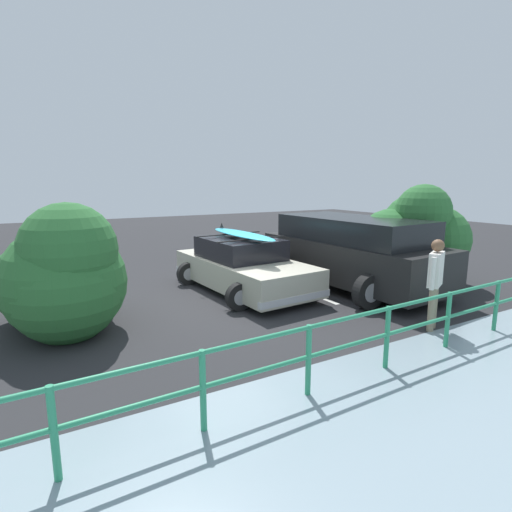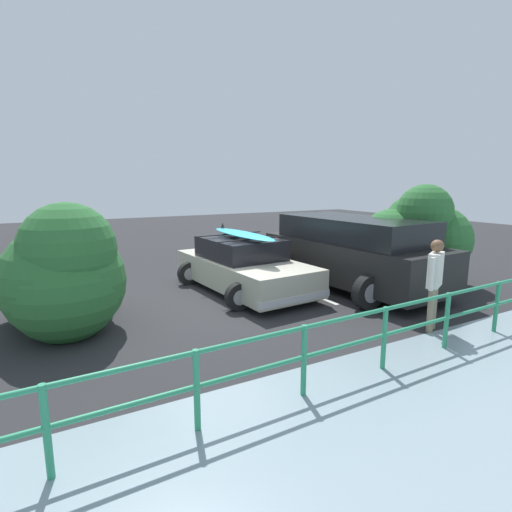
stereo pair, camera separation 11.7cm
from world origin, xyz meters
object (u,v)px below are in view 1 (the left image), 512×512
at_px(suv_car, 351,251).
at_px(person_bystander, 435,276).
at_px(sedan_car, 243,266).
at_px(bush_near_right, 413,234).
at_px(bush_near_left, 63,280).

bearing_deg(suv_car, person_bystander, 75.35).
xyz_separation_m(sedan_car, bush_near_right, (-4.11, 1.58, 0.70)).
xyz_separation_m(person_bystander, bush_near_right, (-2.40, -2.45, 0.32)).
height_order(suv_car, person_bystander, suv_car).
bearing_deg(suv_car, sedan_car, -23.68).
bearing_deg(person_bystander, bush_near_right, -134.48).
bearing_deg(bush_near_left, person_bystander, 150.37).
relative_size(suv_car, bush_near_right, 1.78).
relative_size(bush_near_left, bush_near_right, 0.99).
distance_m(sedan_car, bush_near_right, 4.46).
height_order(sedan_car, bush_near_left, bush_near_left).
distance_m(person_bystander, bush_near_left, 6.55).
distance_m(bush_near_left, bush_near_right, 8.15).
relative_size(sedan_car, suv_car, 0.83).
bearing_deg(person_bystander, sedan_car, -67.06).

